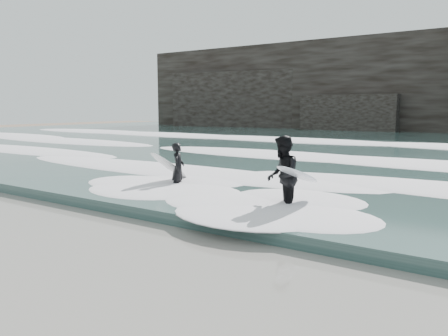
{
  "coord_description": "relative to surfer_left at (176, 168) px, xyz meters",
  "views": [
    {
      "loc": [
        6.71,
        -4.34,
        2.67
      ],
      "look_at": [
        0.0,
        5.69,
        1.0
      ],
      "focal_mm": 35.0,
      "sensor_mm": 36.0,
      "label": 1
    }
  ],
  "objects": [
    {
      "name": "surfer_left",
      "position": [
        0.0,
        0.0,
        0.0
      ],
      "size": [
        0.97,
        1.71,
        1.59
      ],
      "color": "black",
      "rests_on": "ground"
    },
    {
      "name": "headland",
      "position": [
        2.09,
        39.88,
        4.2
      ],
      "size": [
        70.0,
        9.0,
        10.0
      ],
      "primitive_type": "cube",
      "color": "black",
      "rests_on": "ground"
    },
    {
      "name": "ground",
      "position": [
        2.09,
        -6.12,
        -0.8
      ],
      "size": [
        120.0,
        120.0,
        0.0
      ],
      "primitive_type": "plane",
      "color": "#8D6D53",
      "rests_on": "ground"
    },
    {
      "name": "foam_mid",
      "position": [
        2.09,
        9.88,
        -0.38
      ],
      "size": [
        60.0,
        4.0,
        0.24
      ],
      "primitive_type": "ellipsoid",
      "color": "white",
      "rests_on": "sea"
    },
    {
      "name": "sea",
      "position": [
        2.09,
        22.88,
        -0.65
      ],
      "size": [
        90.0,
        52.0,
        0.3
      ],
      "primitive_type": "cube",
      "color": "#314C48",
      "rests_on": "ground"
    },
    {
      "name": "foam_near",
      "position": [
        2.09,
        2.88,
        -0.4
      ],
      "size": [
        60.0,
        3.2,
        0.2
      ],
      "primitive_type": "ellipsoid",
      "color": "white",
      "rests_on": "sea"
    },
    {
      "name": "surfer_right",
      "position": [
        4.14,
        -0.85,
        0.2
      ],
      "size": [
        1.25,
        2.02,
        2.0
      ],
      "color": "black",
      "rests_on": "ground"
    },
    {
      "name": "foam_far",
      "position": [
        2.09,
        18.88,
        -0.35
      ],
      "size": [
        60.0,
        4.8,
        0.3
      ],
      "primitive_type": "ellipsoid",
      "color": "white",
      "rests_on": "sea"
    }
  ]
}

